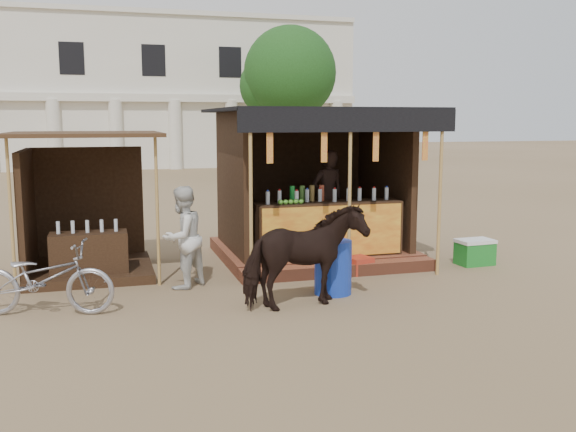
# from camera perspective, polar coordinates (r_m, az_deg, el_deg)

# --- Properties ---
(ground) EXTENTS (120.00, 120.00, 0.00)m
(ground) POSITION_cam_1_polar(r_m,az_deg,el_deg) (8.70, 2.96, -8.70)
(ground) COLOR #846B4C
(ground) RESTS_ON ground
(main_stall) EXTENTS (3.60, 3.61, 2.78)m
(main_stall) POSITION_cam_1_polar(r_m,az_deg,el_deg) (11.93, 2.37, 1.08)
(main_stall) COLOR brown
(main_stall) RESTS_ON ground
(secondary_stall) EXTENTS (2.40, 2.40, 2.38)m
(secondary_stall) POSITION_cam_1_polar(r_m,az_deg,el_deg) (11.23, -18.15, -0.73)
(secondary_stall) COLOR #352113
(secondary_stall) RESTS_ON ground
(cow) EXTENTS (1.82, 1.10, 1.43)m
(cow) POSITION_cam_1_polar(r_m,az_deg,el_deg) (8.80, 1.47, -3.68)
(cow) COLOR black
(cow) RESTS_ON ground
(motorbike) EXTENTS (1.99, 1.10, 0.99)m
(motorbike) POSITION_cam_1_polar(r_m,az_deg,el_deg) (9.14, -20.97, -5.21)
(motorbike) COLOR #9C9CA5
(motorbike) RESTS_ON ground
(bystander) EXTENTS (0.97, 0.95, 1.58)m
(bystander) POSITION_cam_1_polar(r_m,az_deg,el_deg) (9.99, -9.36, -1.89)
(bystander) COLOR silver
(bystander) RESTS_ON ground
(blue_barrel) EXTENTS (0.65, 0.65, 0.81)m
(blue_barrel) POSITION_cam_1_polar(r_m,az_deg,el_deg) (9.61, 4.02, -4.56)
(blue_barrel) COLOR #1533A3
(blue_barrel) RESTS_ON ground
(red_crate) EXTENTS (0.48, 0.47, 0.28)m
(red_crate) POSITION_cam_1_polar(r_m,az_deg,el_deg) (10.94, 6.30, -4.37)
(red_crate) COLOR #A82D1C
(red_crate) RESTS_ON ground
(cooler) EXTENTS (0.67, 0.48, 0.46)m
(cooler) POSITION_cam_1_polar(r_m,az_deg,el_deg) (12.00, 16.27, -3.08)
(cooler) COLOR #1B7B26
(cooler) RESTS_ON ground
(background_building) EXTENTS (26.00, 7.45, 8.18)m
(background_building) POSITION_cam_1_polar(r_m,az_deg,el_deg) (37.83, -15.27, 10.38)
(background_building) COLOR silver
(background_building) RESTS_ON ground
(tree) EXTENTS (4.50, 4.40, 7.00)m
(tree) POSITION_cam_1_polar(r_m,az_deg,el_deg) (31.25, -0.24, 12.32)
(tree) COLOR #382314
(tree) RESTS_ON ground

